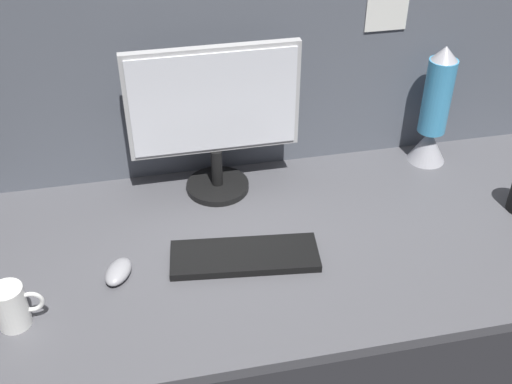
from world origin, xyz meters
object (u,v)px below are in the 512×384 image
(monitor, at_px, (214,114))
(keyboard, at_px, (245,256))
(mouse, at_px, (118,272))
(mug_ceramic_white, at_px, (12,306))
(lava_lamp, at_px, (434,115))

(monitor, distance_m, keyboard, 0.40)
(monitor, bearing_deg, keyboard, -86.65)
(mouse, height_order, mug_ceramic_white, mug_ceramic_white)
(keyboard, xyz_separation_m, mouse, (-0.31, 0.00, 0.01))
(lava_lamp, bearing_deg, mouse, -160.56)
(monitor, xyz_separation_m, lava_lamp, (0.65, 0.01, -0.09))
(keyboard, height_order, lava_lamp, lava_lamp)
(keyboard, xyz_separation_m, lava_lamp, (0.64, 0.33, 0.15))
(monitor, xyz_separation_m, mug_ceramic_white, (-0.52, -0.42, -0.19))
(keyboard, distance_m, mug_ceramic_white, 0.55)
(monitor, height_order, mouse, monitor)
(monitor, xyz_separation_m, mouse, (-0.29, -0.32, -0.23))
(monitor, bearing_deg, lava_lamp, 1.24)
(monitor, bearing_deg, mug_ceramic_white, -140.89)
(mouse, distance_m, lava_lamp, 1.01)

